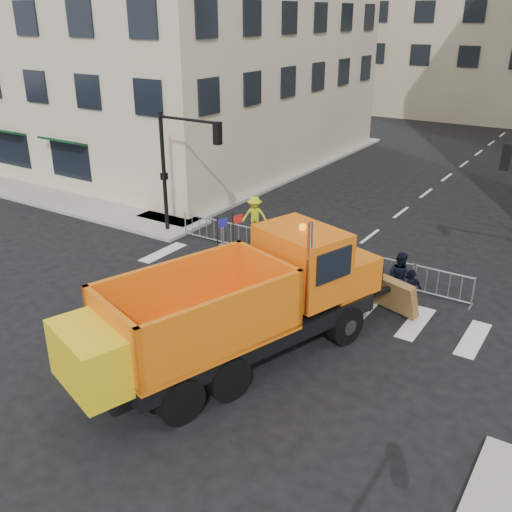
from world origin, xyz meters
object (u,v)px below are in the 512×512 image
Objects in this scene: cop_a at (366,285)px; plow_truck at (238,304)px; cop_c at (410,292)px; worker at (255,216)px; cop_b at (399,277)px.

plow_truck is at bearing 27.14° from cop_a.
cop_c is 8.67m from worker.
cop_c is (3.10, 5.41, -1.06)m from plow_truck.
cop_a is 1.20× the size of cop_c.
cop_a is 7.72m from worker.
worker is at bearing -71.09° from cop_a.
plow_truck reaches higher than cop_a.
cop_b is 1.01m from cop_c.
plow_truck is 6.38× the size of worker.
worker is at bearing -1.03° from cop_b.
cop_a is at bearing -52.81° from worker.
cop_a reaches higher than worker.
cop_a is 1.47m from cop_c.
cop_a reaches higher than cop_c.
plow_truck is at bearing 84.75° from cop_b.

